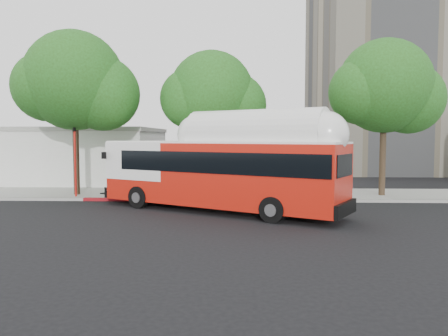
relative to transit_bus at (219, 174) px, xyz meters
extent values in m
plane|color=black|center=(0.29, -0.56, -1.79)|extent=(120.00, 120.00, 0.00)
cube|color=gray|center=(0.29, 5.94, -1.71)|extent=(60.00, 5.00, 0.15)
cube|color=gray|center=(0.29, 3.34, -1.71)|extent=(60.00, 0.30, 0.15)
cube|color=maroon|center=(-2.71, 3.34, -1.71)|extent=(10.00, 0.32, 0.16)
cylinder|color=#2D2116|center=(-8.71, 4.94, 1.25)|extent=(0.36, 0.36, 6.08)
sphere|color=#234914|center=(-8.71, 4.94, 5.05)|extent=(5.80, 5.80, 5.80)
sphere|color=#234914|center=(-7.12, 5.14, 4.29)|extent=(4.35, 4.35, 4.35)
cylinder|color=#2D2116|center=(-0.71, 5.44, 0.93)|extent=(0.36, 0.36, 5.44)
sphere|color=#234914|center=(-0.71, 5.44, 4.33)|extent=(5.00, 5.00, 5.00)
sphere|color=#234914|center=(0.66, 5.64, 3.65)|extent=(3.75, 3.75, 3.75)
cylinder|color=#2D2116|center=(9.29, 5.24, 1.09)|extent=(0.36, 0.36, 5.76)
sphere|color=#234914|center=(9.29, 5.24, 4.69)|extent=(5.40, 5.40, 5.40)
sphere|color=#234914|center=(10.77, 5.44, 3.97)|extent=(4.05, 4.05, 4.05)
cube|color=gray|center=(18.29, 27.44, 15.71)|extent=(18.00, 18.00, 35.00)
cube|color=silver|center=(-13.71, 13.44, 0.21)|extent=(16.00, 10.00, 4.00)
cube|color=gray|center=(-13.71, 13.44, 2.31)|extent=(16.20, 10.20, 0.30)
cube|color=red|center=(-0.08, 0.04, 0.01)|extent=(11.75, 8.12, 2.90)
cube|color=black|center=(0.36, -0.20, 0.61)|extent=(10.73, 7.59, 0.95)
cube|color=white|center=(-0.08, 0.04, 1.50)|extent=(11.71, 8.05, 0.10)
cube|color=white|center=(1.67, -0.93, 1.76)|extent=(6.57, 4.87, 0.55)
cube|color=black|center=(-5.80, 3.24, -1.29)|extent=(1.58, 1.96, 0.06)
imported|color=navy|center=(-5.80, 3.24, -0.81)|extent=(1.36, 1.79, 0.90)
cylinder|color=#B61913|center=(-8.41, 3.98, 0.14)|extent=(0.12, 0.12, 3.87)
cube|color=black|center=(-8.41, 3.98, 2.17)|extent=(0.05, 0.39, 0.24)
camera|label=1|loc=(0.97, -20.48, 1.73)|focal=35.00mm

